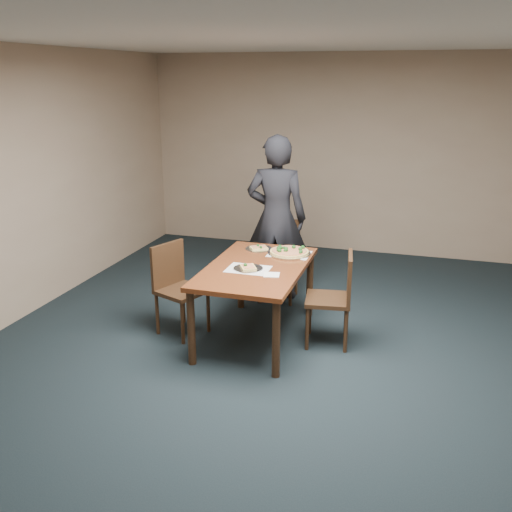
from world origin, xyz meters
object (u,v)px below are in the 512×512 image
(chair_right, at_px, (337,294))
(pizza_pan, at_px, (289,252))
(diner, at_px, (276,218))
(slice_plate_far, at_px, (259,248))
(chair_left, at_px, (176,283))
(chair_far, at_px, (280,254))
(dining_table, at_px, (256,275))
(slice_plate_near, at_px, (248,268))

(chair_right, xyz_separation_m, pizza_pan, (-0.56, 0.36, 0.26))
(chair_right, height_order, diner, diner)
(pizza_pan, bearing_deg, slice_plate_far, 169.42)
(chair_left, xyz_separation_m, slice_plate_far, (0.67, 0.61, 0.25))
(chair_far, relative_size, chair_right, 1.00)
(dining_table, bearing_deg, chair_left, -174.18)
(chair_left, bearing_deg, chair_right, -61.69)
(chair_far, bearing_deg, chair_right, -54.41)
(pizza_pan, distance_m, slice_plate_far, 0.35)
(chair_far, height_order, slice_plate_near, chair_far)
(dining_table, distance_m, chair_left, 0.82)
(diner, height_order, slice_plate_far, diner)
(pizza_pan, bearing_deg, chair_far, 112.05)
(diner, bearing_deg, chair_left, 56.05)
(dining_table, bearing_deg, chair_right, 7.59)
(dining_table, distance_m, slice_plate_far, 0.56)
(pizza_pan, bearing_deg, diner, 114.97)
(chair_far, xyz_separation_m, pizza_pan, (0.28, -0.68, 0.26))
(slice_plate_near, height_order, slice_plate_far, slice_plate_near)
(chair_right, xyz_separation_m, diner, (-0.88, 1.06, 0.43))
(chair_left, distance_m, chair_right, 1.59)
(chair_far, bearing_deg, slice_plate_near, -92.10)
(dining_table, distance_m, slice_plate_near, 0.16)
(diner, distance_m, slice_plate_far, 0.66)
(dining_table, xyz_separation_m, pizza_pan, (0.21, 0.47, 0.12))
(chair_left, bearing_deg, chair_far, -9.57)
(slice_plate_near, bearing_deg, pizza_pan, 66.07)
(dining_table, height_order, diner, diner)
(chair_left, distance_m, diner, 1.49)
(chair_far, relative_size, pizza_pan, 2.08)
(chair_right, distance_m, slice_plate_far, 1.03)
(chair_left, bearing_deg, diner, -7.43)
(chair_left, bearing_deg, dining_table, -62.56)
(chair_right, bearing_deg, chair_left, -91.54)
(slice_plate_near, bearing_deg, diner, 93.14)
(diner, xyz_separation_m, slice_plate_near, (0.07, -1.28, -0.18))
(dining_table, distance_m, diner, 1.20)
(chair_right, xyz_separation_m, slice_plate_far, (-0.90, 0.43, 0.25))
(dining_table, bearing_deg, pizza_pan, 65.49)
(chair_far, distance_m, diner, 0.43)
(chair_right, height_order, slice_plate_far, chair_right)
(chair_right, distance_m, slice_plate_near, 0.88)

